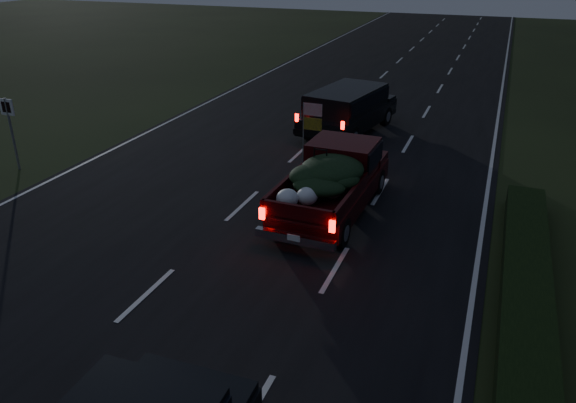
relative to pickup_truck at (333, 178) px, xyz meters
The scene contains 6 objects.
ground 6.28m from the pickup_truck, 114.51° to the right, with size 120.00×120.00×0.00m, color black.
road_asphalt 6.28m from the pickup_truck, 114.51° to the right, with size 14.00×120.00×0.02m, color black.
hedge_row 5.90m from the pickup_truck, 26.75° to the right, with size 1.00×10.00×0.60m, color black.
route_sign 11.11m from the pickup_truck, behind, with size 0.55×0.08×2.50m.
pickup_truck is the anchor object (origin of this frame).
lead_suv 7.66m from the pickup_truck, 102.21° to the left, with size 3.05×5.48×1.49m.
Camera 1 is at (6.64, -8.63, 7.02)m, focal length 35.00 mm.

